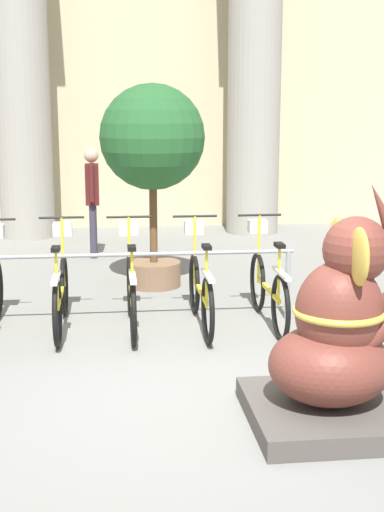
% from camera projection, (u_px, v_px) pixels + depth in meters
% --- Properties ---
extents(ground_plane, '(60.00, 60.00, 0.00)m').
position_uv_depth(ground_plane, '(187.00, 393.00, 5.68)').
color(ground_plane, slate).
extents(building_facade, '(20.00, 0.20, 6.00)m').
position_uv_depth(building_facade, '(138.00, 69.00, 13.46)').
color(building_facade, '#C6B78E').
rests_on(building_facade, ground_plane).
extents(column_left, '(1.19, 1.19, 5.16)m').
position_uv_depth(column_left, '(22.00, 87.00, 12.33)').
color(column_left, gray).
rests_on(column_left, ground_plane).
extents(column_right, '(1.19, 1.19, 5.16)m').
position_uv_depth(column_right, '(254.00, 88.00, 12.79)').
color(column_right, gray).
rests_on(column_right, ground_plane).
extents(bike_rack, '(4.18, 0.05, 0.77)m').
position_uv_depth(bike_rack, '(96.00, 268.00, 7.37)').
color(bike_rack, gray).
rests_on(bike_rack, ground_plane).
extents(bicycle_2, '(0.48, 1.76, 1.11)m').
position_uv_depth(bicycle_2, '(61.00, 290.00, 7.30)').
color(bicycle_2, black).
rests_on(bicycle_2, ground_plane).
extents(bicycle_3, '(0.48, 1.76, 1.11)m').
position_uv_depth(bicycle_3, '(131.00, 289.00, 7.34)').
color(bicycle_3, black).
rests_on(bicycle_3, ground_plane).
extents(bicycle_4, '(0.48, 1.76, 1.11)m').
position_uv_depth(bicycle_4, '(200.00, 288.00, 7.39)').
color(bicycle_4, black).
rests_on(bicycle_4, ground_plane).
extents(bicycle_5, '(0.48, 1.76, 1.11)m').
position_uv_depth(bicycle_5, '(267.00, 286.00, 7.48)').
color(bicycle_5, black).
rests_on(bicycle_5, ground_plane).
extents(elephant_statue, '(1.14, 1.14, 1.76)m').
position_uv_depth(elephant_statue, '(337.00, 343.00, 5.03)').
color(elephant_statue, '#4C4742').
rests_on(elephant_statue, ground_plane).
extents(person_pedestrian, '(0.22, 0.47, 1.67)m').
position_uv_depth(person_pedestrian, '(92.00, 192.00, 10.83)').
color(person_pedestrian, '#383342').
rests_on(person_pedestrian, ground_plane).
extents(potted_tree, '(1.31, 1.31, 2.55)m').
position_uv_depth(potted_tree, '(153.00, 146.00, 8.84)').
color(potted_tree, brown).
rests_on(potted_tree, ground_plane).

